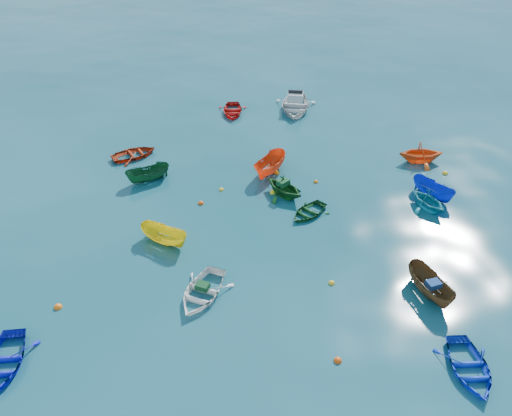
{
  "coord_description": "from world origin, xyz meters",
  "views": [
    {
      "loc": [
        -0.97,
        -18.15,
        16.53
      ],
      "look_at": [
        0.0,
        5.0,
        0.4
      ],
      "focal_mm": 35.0,
      "sensor_mm": 36.0,
      "label": 1
    }
  ],
  "objects_px": {
    "dinghy_white_near": "(202,295)",
    "motorboat_white": "(295,110)",
    "dinghy_blue_sw": "(4,366)",
    "dinghy_blue_se": "(468,371)"
  },
  "relations": [
    {
      "from": "dinghy_blue_se",
      "to": "motorboat_white",
      "type": "distance_m",
      "value": 25.72
    },
    {
      "from": "dinghy_blue_sw",
      "to": "dinghy_blue_se",
      "type": "xyz_separation_m",
      "value": [
        18.4,
        -0.99,
        0.0
      ]
    },
    {
      "from": "dinghy_blue_se",
      "to": "motorboat_white",
      "type": "relative_size",
      "value": 0.66
    },
    {
      "from": "dinghy_blue_se",
      "to": "motorboat_white",
      "type": "height_order",
      "value": "motorboat_white"
    },
    {
      "from": "dinghy_blue_sw",
      "to": "motorboat_white",
      "type": "distance_m",
      "value": 28.22
    },
    {
      "from": "dinghy_blue_sw",
      "to": "dinghy_blue_se",
      "type": "distance_m",
      "value": 18.43
    },
    {
      "from": "dinghy_blue_se",
      "to": "motorboat_white",
      "type": "xyz_separation_m",
      "value": [
        -4.19,
        25.38,
        0.0
      ]
    },
    {
      "from": "dinghy_white_near",
      "to": "motorboat_white",
      "type": "distance_m",
      "value": 21.75
    },
    {
      "from": "motorboat_white",
      "to": "dinghy_blue_sw",
      "type": "bearing_deg",
      "value": -110.86
    },
    {
      "from": "dinghy_blue_se",
      "to": "motorboat_white",
      "type": "bearing_deg",
      "value": 99.69
    }
  ]
}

